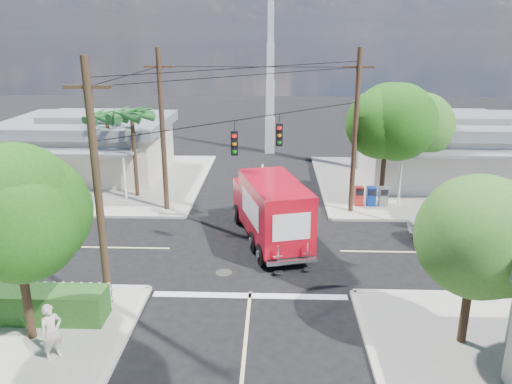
{
  "coord_description": "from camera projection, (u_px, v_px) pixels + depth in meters",
  "views": [
    {
      "loc": [
        0.87,
        -21.38,
        9.64
      ],
      "look_at": [
        0.0,
        2.0,
        2.2
      ],
      "focal_mm": 35.0,
      "sensor_mm": 36.0,
      "label": 1
    }
  ],
  "objects": [
    {
      "name": "vending_boxes",
      "position": [
        371.0,
        196.0,
        28.78
      ],
      "size": [
        1.9,
        0.5,
        1.1
      ],
      "color": "#AD1E1A",
      "rests_on": "sidewalk_ne"
    },
    {
      "name": "tree_ne_back",
      "position": [
        422.0,
        128.0,
        30.23
      ],
      "size": [
        3.77,
        3.66,
        5.82
      ],
      "color": "#422D1C",
      "rests_on": "sidewalk_ne"
    },
    {
      "name": "sidewalk_ne",
      "position": [
        424.0,
        184.0,
        33.27
      ],
      "size": [
        14.12,
        14.12,
        0.14
      ],
      "color": "gray",
      "rests_on": "ground"
    },
    {
      "name": "tree_sw_front",
      "position": [
        13.0,
        218.0,
        15.07
      ],
      "size": [
        3.88,
        3.78,
        6.03
      ],
      "color": "#422D1C",
      "rests_on": "sidewalk_sw"
    },
    {
      "name": "parked_car",
      "position": [
        466.0,
        225.0,
        24.24
      ],
      "size": [
        5.89,
        4.17,
        1.49
      ],
      "primitive_type": "imported",
      "rotation": [
        0.0,
        0.0,
        1.92
      ],
      "color": "silver",
      "rests_on": "ground"
    },
    {
      "name": "hedge_sw",
      "position": [
        17.0,
        304.0,
        17.29
      ],
      "size": [
        6.2,
        1.2,
        1.1
      ],
      "primitive_type": "cube",
      "color": "#1B4415",
      "rests_on": "sidewalk_sw"
    },
    {
      "name": "sidewalk_nw",
      "position": [
        102.0,
        181.0,
        34.04
      ],
      "size": [
        14.12,
        14.12,
        0.14
      ],
      "color": "gray",
      "rests_on": "ground"
    },
    {
      "name": "palm_nw_front",
      "position": [
        132.0,
        116.0,
        29.19
      ],
      "size": [
        3.01,
        3.08,
        5.59
      ],
      "color": "#422D1C",
      "rests_on": "sidewalk_nw"
    },
    {
      "name": "utility_poles",
      "position": [
        222.0,
        144.0,
        23.48
      ],
      "size": [
        12.0,
        10.68,
        9.0
      ],
      "color": "#473321",
      "rests_on": "ground"
    },
    {
      "name": "road_markings",
      "position": [
        253.0,
        263.0,
        21.91
      ],
      "size": [
        32.0,
        32.0,
        0.01
      ],
      "color": "beige",
      "rests_on": "ground"
    },
    {
      "name": "palm_nw_back",
      "position": [
        107.0,
        118.0,
        30.8
      ],
      "size": [
        3.01,
        3.08,
        5.19
      ],
      "color": "#422D1C",
      "rests_on": "sidewalk_nw"
    },
    {
      "name": "building_ne",
      "position": [
        447.0,
        148.0,
        33.56
      ],
      "size": [
        11.8,
        10.2,
        4.5
      ],
      "color": "silver",
      "rests_on": "sidewalk_ne"
    },
    {
      "name": "tree_se",
      "position": [
        478.0,
        229.0,
        14.95
      ],
      "size": [
        3.67,
        3.54,
        5.62
      ],
      "color": "#422D1C",
      "rests_on": "sidewalk_se"
    },
    {
      "name": "radio_tower",
      "position": [
        270.0,
        85.0,
        40.63
      ],
      "size": [
        0.8,
        0.8,
        17.0
      ],
      "color": "silver",
      "rests_on": "ground"
    },
    {
      "name": "delivery_truck",
      "position": [
        271.0,
        209.0,
        23.84
      ],
      "size": [
        4.07,
        7.68,
        3.19
      ],
      "color": "black",
      "rests_on": "ground"
    },
    {
      "name": "tree_ne_front",
      "position": [
        387.0,
        124.0,
        28.05
      ],
      "size": [
        4.21,
        4.14,
        6.66
      ],
      "color": "#422D1C",
      "rests_on": "sidewalk_ne"
    },
    {
      "name": "pedestrian",
      "position": [
        51.0,
        332.0,
        15.05
      ],
      "size": [
        0.77,
        0.78,
        1.82
      ],
      "primitive_type": "imported",
      "rotation": [
        0.0,
        0.0,
        0.82
      ],
      "color": "beige",
      "rests_on": "sidewalk_sw"
    },
    {
      "name": "picket_fence",
      "position": [
        33.0,
        293.0,
        18.05
      ],
      "size": [
        5.94,
        0.06,
        1.0
      ],
      "color": "silver",
      "rests_on": "sidewalk_sw"
    },
    {
      "name": "building_nw",
      "position": [
        91.0,
        145.0,
        34.93
      ],
      "size": [
        10.8,
        10.2,
        4.3
      ],
      "color": "beige",
      "rests_on": "sidewalk_nw"
    },
    {
      "name": "ground",
      "position": [
        254.0,
        250.0,
        23.31
      ],
      "size": [
        120.0,
        120.0,
        0.0
      ],
      "primitive_type": "plane",
      "color": "black",
      "rests_on": "ground"
    }
  ]
}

